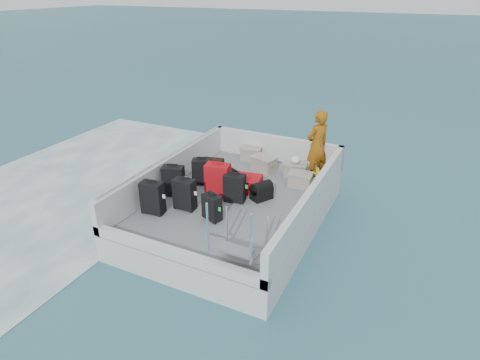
{
  "coord_description": "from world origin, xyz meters",
  "views": [
    {
      "loc": [
        3.54,
        -7.07,
        4.95
      ],
      "look_at": [
        0.01,
        0.2,
        1.0
      ],
      "focal_mm": 30.0,
      "sensor_mm": 36.0,
      "label": 1
    }
  ],
  "objects_px": {
    "crate_0": "(251,154)",
    "suitcase_3": "(185,195)",
    "suitcase_1": "(174,181)",
    "suitcase_2": "(202,172)",
    "suitcase_5": "(218,180)",
    "crate_1": "(264,164)",
    "passenger": "(317,146)",
    "suitcase_8": "(243,183)",
    "crate_2": "(295,170)",
    "suitcase_6": "(212,208)",
    "suitcase_0": "(153,198)",
    "suitcase_7": "(235,188)",
    "crate_3": "(300,180)"
  },
  "relations": [
    {
      "from": "crate_3",
      "to": "suitcase_5",
      "type": "bearing_deg",
      "value": -141.85
    },
    {
      "from": "crate_0",
      "to": "passenger",
      "type": "height_order",
      "value": "passenger"
    },
    {
      "from": "suitcase_1",
      "to": "crate_0",
      "type": "bearing_deg",
      "value": 58.4
    },
    {
      "from": "crate_1",
      "to": "crate_2",
      "type": "bearing_deg",
      "value": 3.01
    },
    {
      "from": "suitcase_8",
      "to": "crate_1",
      "type": "height_order",
      "value": "crate_1"
    },
    {
      "from": "crate_0",
      "to": "suitcase_6",
      "type": "bearing_deg",
      "value": -79.56
    },
    {
      "from": "suitcase_5",
      "to": "crate_2",
      "type": "bearing_deg",
      "value": 44.51
    },
    {
      "from": "suitcase_0",
      "to": "suitcase_1",
      "type": "distance_m",
      "value": 0.87
    },
    {
      "from": "crate_1",
      "to": "suitcase_6",
      "type": "bearing_deg",
      "value": -90.13
    },
    {
      "from": "suitcase_1",
      "to": "suitcase_5",
      "type": "height_order",
      "value": "suitcase_5"
    },
    {
      "from": "suitcase_5",
      "to": "crate_1",
      "type": "relative_size",
      "value": 1.31
    },
    {
      "from": "suitcase_7",
      "to": "crate_1",
      "type": "xyz_separation_m",
      "value": [
        -0.06,
        1.79,
        -0.15
      ]
    },
    {
      "from": "suitcase_0",
      "to": "suitcase_2",
      "type": "height_order",
      "value": "suitcase_0"
    },
    {
      "from": "crate_3",
      "to": "crate_2",
      "type": "bearing_deg",
      "value": 120.86
    },
    {
      "from": "crate_0",
      "to": "suitcase_3",
      "type": "bearing_deg",
      "value": -92.63
    },
    {
      "from": "suitcase_0",
      "to": "suitcase_1",
      "type": "xyz_separation_m",
      "value": [
        -0.07,
        0.86,
        -0.0
      ]
    },
    {
      "from": "suitcase_1",
      "to": "suitcase_5",
      "type": "xyz_separation_m",
      "value": [
        0.89,
        0.45,
        0.02
      ]
    },
    {
      "from": "passenger",
      "to": "crate_2",
      "type": "bearing_deg",
      "value": -55.62
    },
    {
      "from": "suitcase_0",
      "to": "suitcase_7",
      "type": "relative_size",
      "value": 1.11
    },
    {
      "from": "suitcase_0",
      "to": "crate_2",
      "type": "relative_size",
      "value": 1.34
    },
    {
      "from": "suitcase_5",
      "to": "suitcase_8",
      "type": "relative_size",
      "value": 0.9
    },
    {
      "from": "suitcase_8",
      "to": "passenger",
      "type": "distance_m",
      "value": 1.97
    },
    {
      "from": "suitcase_8",
      "to": "suitcase_6",
      "type": "bearing_deg",
      "value": 170.81
    },
    {
      "from": "suitcase_2",
      "to": "suitcase_1",
      "type": "bearing_deg",
      "value": -131.97
    },
    {
      "from": "crate_1",
      "to": "suitcase_1",
      "type": "bearing_deg",
      "value": -121.51
    },
    {
      "from": "suitcase_0",
      "to": "suitcase_8",
      "type": "distance_m",
      "value": 2.18
    },
    {
      "from": "suitcase_3",
      "to": "suitcase_5",
      "type": "bearing_deg",
      "value": 67.78
    },
    {
      "from": "suitcase_3",
      "to": "suitcase_8",
      "type": "xyz_separation_m",
      "value": [
        0.72,
        1.36,
        -0.18
      ]
    },
    {
      "from": "suitcase_5",
      "to": "suitcase_8",
      "type": "height_order",
      "value": "suitcase_5"
    },
    {
      "from": "suitcase_0",
      "to": "suitcase_3",
      "type": "xyz_separation_m",
      "value": [
        0.5,
        0.44,
        -0.01
      ]
    },
    {
      "from": "suitcase_1",
      "to": "suitcase_2",
      "type": "bearing_deg",
      "value": 54.19
    },
    {
      "from": "suitcase_3",
      "to": "crate_0",
      "type": "distance_m",
      "value": 3.09
    },
    {
      "from": "crate_2",
      "to": "suitcase_2",
      "type": "bearing_deg",
      "value": -143.2
    },
    {
      "from": "suitcase_3",
      "to": "crate_2",
      "type": "height_order",
      "value": "suitcase_3"
    },
    {
      "from": "suitcase_5",
      "to": "suitcase_7",
      "type": "xyz_separation_m",
      "value": [
        0.48,
        -0.11,
        -0.05
      ]
    },
    {
      "from": "crate_3",
      "to": "suitcase_0",
      "type": "bearing_deg",
      "value": -133.06
    },
    {
      "from": "suitcase_2",
      "to": "suitcase_7",
      "type": "xyz_separation_m",
      "value": [
        1.1,
        -0.44,
        0.01
      ]
    },
    {
      "from": "suitcase_5",
      "to": "suitcase_6",
      "type": "relative_size",
      "value": 1.34
    },
    {
      "from": "suitcase_1",
      "to": "passenger",
      "type": "distance_m",
      "value": 3.47
    },
    {
      "from": "suitcase_1",
      "to": "crate_1",
      "type": "relative_size",
      "value": 1.23
    },
    {
      "from": "suitcase_6",
      "to": "crate_2",
      "type": "distance_m",
      "value": 2.85
    },
    {
      "from": "suitcase_1",
      "to": "suitcase_3",
      "type": "distance_m",
      "value": 0.71
    },
    {
      "from": "suitcase_7",
      "to": "passenger",
      "type": "bearing_deg",
      "value": 46.53
    },
    {
      "from": "crate_2",
      "to": "crate_3",
      "type": "height_order",
      "value": "crate_2"
    },
    {
      "from": "suitcase_7",
      "to": "crate_3",
      "type": "bearing_deg",
      "value": 42.04
    },
    {
      "from": "suitcase_7",
      "to": "passenger",
      "type": "xyz_separation_m",
      "value": [
        1.27,
        1.86,
        0.55
      ]
    },
    {
      "from": "suitcase_8",
      "to": "crate_1",
      "type": "relative_size",
      "value": 1.45
    },
    {
      "from": "suitcase_7",
      "to": "suitcase_8",
      "type": "height_order",
      "value": "suitcase_7"
    },
    {
      "from": "suitcase_0",
      "to": "suitcase_3",
      "type": "distance_m",
      "value": 0.67
    },
    {
      "from": "suitcase_8",
      "to": "passenger",
      "type": "height_order",
      "value": "passenger"
    }
  ]
}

